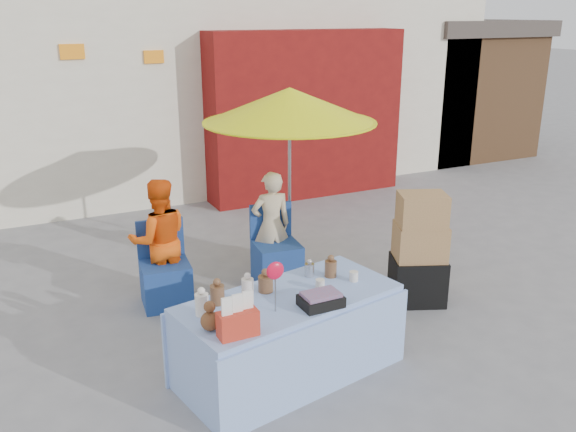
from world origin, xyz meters
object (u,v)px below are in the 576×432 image
vendor_beige (271,226)px  box_stack (419,253)px  market_table (288,335)px  chair_left (166,280)px  chair_right (277,260)px  umbrella (290,106)px  vendor_orange (160,240)px

vendor_beige → box_stack: 1.64m
market_table → box_stack: (1.78, 0.62, 0.18)m
chair_left → vendor_beige: bearing=12.5°
box_stack → chair_right: bearing=135.0°
market_table → umbrella: size_ratio=0.94×
vendor_beige → market_table: bearing=75.9°
market_table → chair_right: market_table is taller
market_table → chair_right: 1.85m
market_table → chair_right: size_ratio=2.31×
chair_right → vendor_orange: size_ratio=0.66×
chair_left → box_stack: 2.60m
vendor_orange → chair_left: bearing=97.1°
chair_right → umbrella: (0.30, 0.28, 1.64)m
vendor_beige → box_stack: bearing=138.1°
vendor_orange → market_table: bearing=113.3°
vendor_beige → umbrella: umbrella is taller
market_table → umbrella: 2.70m
vendor_beige → chair_right: bearing=97.1°
umbrella → box_stack: (0.79, -1.37, -1.35)m
chair_left → vendor_beige: vendor_beige is taller
chair_left → vendor_beige: size_ratio=0.69×
vendor_orange → vendor_beige: vendor_orange is taller
chair_right → vendor_orange: 1.32m
chair_left → vendor_orange: 0.41m
market_table → chair_left: (-0.56, 1.71, -0.11)m
chair_left → vendor_beige: (1.25, 0.13, 0.36)m
umbrella → box_stack: 2.08m
market_table → vendor_beige: bearing=58.5°
vendor_beige → box_stack: (1.09, -1.22, -0.07)m
market_table → vendor_orange: bearing=96.0°
vendor_orange → box_stack: vendor_orange is taller
umbrella → chair_right: bearing=-136.4°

